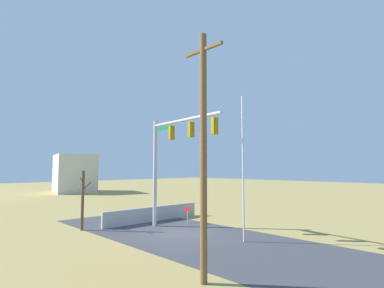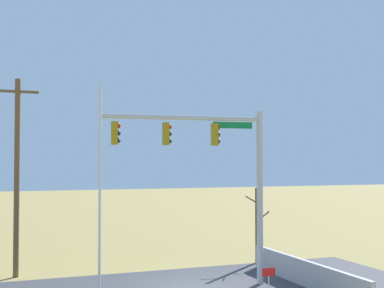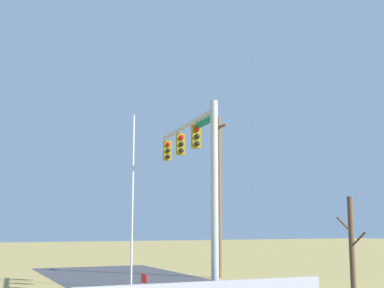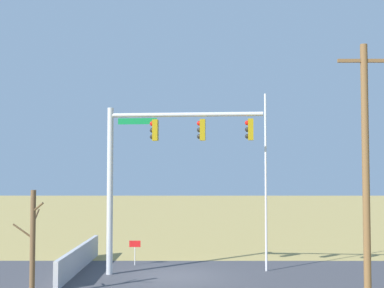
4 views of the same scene
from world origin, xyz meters
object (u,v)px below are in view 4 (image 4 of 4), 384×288
object	(u,v)px
signal_mast	(153,156)
flagpole	(266,182)
bare_tree	(33,242)
open_sign	(135,247)
utility_pole	(366,168)

from	to	relation	value
signal_mast	flagpole	distance (m)	5.50
bare_tree	open_sign	bearing A→B (deg)	-114.28
signal_mast	utility_pole	distance (m)	9.50
utility_pole	open_sign	world-z (taller)	utility_pole
signal_mast	flagpole	xyz separation A→B (m)	(-5.27, -1.05, -1.19)
signal_mast	open_sign	size ratio (longest dim) A/B	6.22
signal_mast	bare_tree	xyz separation A→B (m)	(4.14, 4.22, -3.33)
flagpole	signal_mast	bearing A→B (deg)	11.25
flagpole	open_sign	size ratio (longest dim) A/B	6.87
signal_mast	bare_tree	distance (m)	6.79
open_sign	signal_mast	bearing A→B (deg)	112.71
signal_mast	utility_pole	bearing A→B (deg)	147.76
utility_pole	bare_tree	world-z (taller)	utility_pole
flagpole	utility_pole	bearing A→B (deg)	114.27
signal_mast	utility_pole	size ratio (longest dim) A/B	0.82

